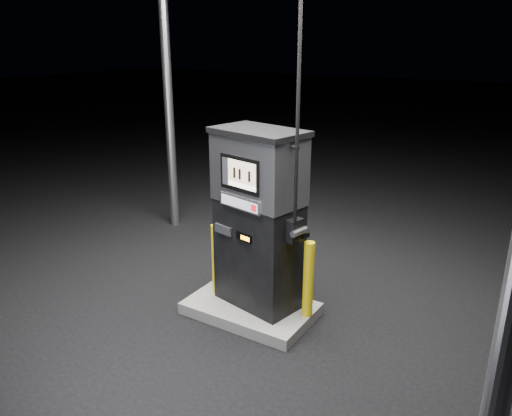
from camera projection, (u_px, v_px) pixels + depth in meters
The scene contains 5 objects.
ground at pixel (251, 313), 6.48m from camera, with size 80.00×80.00×0.00m, color black.
pump_island at pixel (251, 308), 6.46m from camera, with size 1.60×1.00×0.15m, color slate.
fuel_dispenser at pixel (259, 218), 6.11m from camera, with size 1.30×0.88×4.66m.
bollard_left at pixel (217, 259), 6.58m from camera, with size 0.13×0.13×0.96m, color yellow.
bollard_right at pixel (308, 279), 6.02m from camera, with size 0.13×0.13×0.97m, color yellow.
Camera 1 is at (3.07, -4.79, 3.40)m, focal length 35.00 mm.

